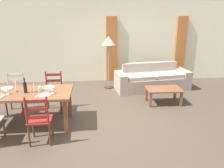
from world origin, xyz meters
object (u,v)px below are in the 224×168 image
Objects in this scene: coffee_cup_primary at (40,89)px; standing_lamp at (109,44)px; dining_chair_far_left at (16,93)px; wine_glass_near_right at (52,88)px; dining_chair_near_right at (39,120)px; wine_glass_near_left at (7,89)px; coffee_table at (164,91)px; dining_table at (26,96)px; wine_bottle at (25,87)px; couch at (152,80)px; dining_chair_far_right at (54,92)px.

standing_lamp is at bearing 54.99° from coffee_cup_primary.
dining_chair_far_left reaches higher than wine_glass_near_right.
dining_chair_near_right is 10.67× the size of coffee_cup_primary.
wine_glass_near_left reaches higher than coffee_table.
wine_bottle is at bearing -59.45° from dining_table.
standing_lamp is (1.46, 3.09, 0.93)m from dining_chair_near_right.
dining_chair_far_left is 1.06m from coffee_cup_primary.
wine_glass_near_left is at bearing -147.23° from couch.
wine_bottle is at bearing -127.98° from standing_lamp.
coffee_table is (3.56, 1.06, -0.51)m from wine_glass_near_left.
wine_glass_near_right is 0.18× the size of coffee_table.
dining_chair_near_right is 1.74m from dining_chair_far_left.
dining_chair_far_right is 0.95m from wine_glass_near_right.
wine_glass_near_left is 3.75m from coffee_table.
dining_chair_near_right is at bearing -40.25° from wine_glass_near_left.
coffee_cup_primary is at bearing -103.19° from dining_chair_far_right.
coffee_cup_primary reaches higher than couch.
coffee_cup_primary is at bearing -42.19° from dining_chair_far_left.
wine_glass_near_left is 0.10× the size of standing_lamp.
wine_glass_near_right is (0.15, 0.62, 0.38)m from dining_chair_near_right.
wine_bottle reaches higher than coffee_cup_primary.
standing_lamp is at bearing 52.02° from wine_bottle.
standing_lamp reaches higher than dining_chair_far_left.
coffee_table is at bearing 16.97° from wine_bottle.
dining_chair_far_right reaches higher than coffee_cup_primary.
standing_lamp is (2.20, 2.46, 0.55)m from wine_glass_near_left.
wine_glass_near_right reaches higher than dining_table.
dining_chair_far_right reaches higher than couch.
standing_lamp is (2.35, 1.60, 0.93)m from dining_chair_far_left.
coffee_cup_primary is (-0.29, 0.20, -0.07)m from wine_glass_near_right.
standing_lamp reaches higher than wine_glass_near_left.
dining_chair_near_right is at bearing -60.37° from dining_table.
dining_chair_near_right is 5.96× the size of wine_glass_near_left.
wine_glass_near_left is at bearing -131.69° from dining_chair_far_right.
dining_chair_near_right and dining_chair_far_left have the same top height.
dining_chair_far_right is 0.41× the size of couch.
couch is at bearing 46.07° from dining_chair_near_right.
dining_chair_far_left is at bearing 179.00° from dining_chair_far_right.
coffee_table is (3.71, 0.20, -0.12)m from dining_chair_far_left.
wine_glass_near_left is at bearing -166.48° from wine_bottle.
dining_chair_near_right is at bearing -80.33° from coffee_cup_primary.
dining_chair_near_right is at bearing -103.92° from wine_glass_near_right.
standing_lamp is at bearing 34.20° from dining_chair_far_left.
dining_chair_far_left is 2.99m from standing_lamp.
coffee_table is at bearing 30.97° from dining_chair_near_right.
standing_lamp is (1.88, 2.34, 0.75)m from dining_table.
coffee_table is (2.80, 0.21, -0.12)m from dining_chair_far_right.
dining_chair_far_right is 5.96× the size of wine_glass_near_right.
standing_lamp reaches higher than couch.
dining_chair_far_left is at bearing 120.81° from dining_chair_near_right.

